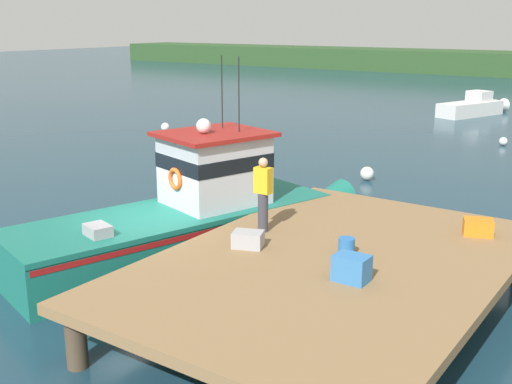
{
  "coord_description": "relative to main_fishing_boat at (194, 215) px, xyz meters",
  "views": [
    {
      "loc": [
        10.05,
        -10.19,
        5.6
      ],
      "look_at": [
        1.2,
        2.58,
        1.4
      ],
      "focal_mm": 44.4,
      "sensor_mm": 36.0,
      "label": 1
    }
  ],
  "objects": [
    {
      "name": "crate_stack_near_edge",
      "position": [
        6.29,
        1.88,
        0.37
      ],
      "size": [
        0.72,
        0.63,
        0.35
      ],
      "primitive_type": "cube",
      "rotation": [
        0.0,
        0.0,
        0.37
      ],
      "color": "orange",
      "rests_on": "dock"
    },
    {
      "name": "mooring_buoy_spare_mooring",
      "position": [
        2.61,
        19.15,
        -0.81
      ],
      "size": [
        0.39,
        0.39,
        0.39
      ],
      "primitive_type": "sphere",
      "color": "silver",
      "rests_on": "ground"
    },
    {
      "name": "crate_stack_mid_dock",
      "position": [
        2.7,
        -1.52,
        0.35
      ],
      "size": [
        0.72,
        0.63,
        0.32
      ],
      "primitive_type": "cube",
      "rotation": [
        0.0,
        0.0,
        0.37
      ],
      "color": "#9E9EA3",
      "rests_on": "dock"
    },
    {
      "name": "ground_plane",
      "position": [
        -0.36,
        -1.12,
        -1.01
      ],
      "size": [
        200.0,
        200.0,
        0.0
      ],
      "primitive_type": "plane",
      "color": "#193847"
    },
    {
      "name": "crate_single_far",
      "position": [
        5.19,
        -1.89,
        0.43
      ],
      "size": [
        0.6,
        0.44,
        0.47
      ],
      "primitive_type": "cube",
      "rotation": [
        0.0,
        0.0,
        0.01
      ],
      "color": "#3370B2",
      "rests_on": "dock"
    },
    {
      "name": "mooring_buoy_channel_marker",
      "position": [
        -13.01,
        13.05,
        -0.78
      ],
      "size": [
        0.45,
        0.45,
        0.45
      ],
      "primitive_type": "sphere",
      "color": "silver",
      "rests_on": "ground"
    },
    {
      "name": "main_fishing_boat",
      "position": [
        0.0,
        0.0,
        0.0
      ],
      "size": [
        4.75,
        9.91,
        4.8
      ],
      "color": "#196B5B",
      "rests_on": "ground"
    },
    {
      "name": "bait_bucket",
      "position": [
        4.53,
        -0.78,
        0.36
      ],
      "size": [
        0.32,
        0.32,
        0.34
      ],
      "primitive_type": "cylinder",
      "color": "#2866B2",
      "rests_on": "dock"
    },
    {
      "name": "dock",
      "position": [
        4.44,
        -1.12,
        0.07
      ],
      "size": [
        6.0,
        9.0,
        1.2
      ],
      "color": "#4C3D2D",
      "rests_on": "ground"
    },
    {
      "name": "deckhand_by_the_boat",
      "position": [
        2.4,
        -0.53,
        1.05
      ],
      "size": [
        0.36,
        0.22,
        1.63
      ],
      "color": "#383842",
      "rests_on": "dock"
    },
    {
      "name": "moored_boat_near_channel",
      "position": [
        -1.42,
        28.27,
        -0.5
      ],
      "size": [
        3.09,
        5.82,
        1.47
      ],
      "color": "silver",
      "rests_on": "ground"
    },
    {
      "name": "mooring_buoy_inshore",
      "position": [
        0.27,
        9.38,
        -0.76
      ],
      "size": [
        0.5,
        0.5,
        0.5
      ],
      "primitive_type": "sphere",
      "color": "silver",
      "rests_on": "ground"
    }
  ]
}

